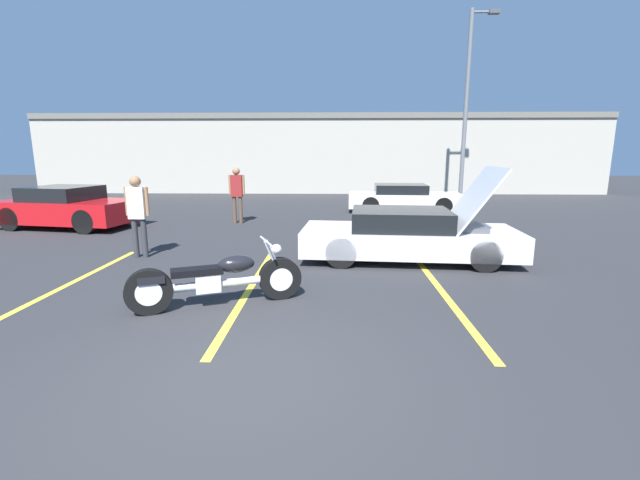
% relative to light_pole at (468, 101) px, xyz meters
% --- Properties ---
extents(ground_plane, '(80.00, 80.00, 0.00)m').
position_rel_light_pole_xyz_m(ground_plane, '(-6.67, -15.41, -4.44)').
color(ground_plane, '#2D2D30').
extents(parking_stripe_foreground, '(0.12, 5.24, 0.01)m').
position_rel_light_pole_xyz_m(parking_stripe_foreground, '(-10.42, -12.40, -4.44)').
color(parking_stripe_foreground, yellow).
rests_on(parking_stripe_foreground, ground).
extents(parking_stripe_middle, '(0.12, 5.24, 0.01)m').
position_rel_light_pole_xyz_m(parking_stripe_middle, '(-7.18, -12.40, -4.44)').
color(parking_stripe_middle, yellow).
rests_on(parking_stripe_middle, ground).
extents(parking_stripe_back, '(0.12, 5.24, 0.01)m').
position_rel_light_pole_xyz_m(parking_stripe_back, '(-3.95, -12.40, -4.44)').
color(parking_stripe_back, yellow).
rests_on(parking_stripe_back, ground).
extents(far_building, '(32.00, 4.20, 4.40)m').
position_rel_light_pole_xyz_m(far_building, '(-6.67, 6.69, -2.10)').
color(far_building, '#B2AD9E').
rests_on(far_building, ground).
extents(light_pole, '(1.21, 0.28, 8.11)m').
position_rel_light_pole_xyz_m(light_pole, '(0.00, 0.00, 0.00)').
color(light_pole, slate).
rests_on(light_pole, ground).
extents(motorcycle, '(2.46, 1.17, 0.97)m').
position_rel_light_pole_xyz_m(motorcycle, '(-7.51, -13.25, -4.04)').
color(motorcycle, black).
rests_on(motorcycle, ground).
extents(show_car_hood_open, '(4.63, 2.12, 1.99)m').
position_rel_light_pole_xyz_m(show_car_hood_open, '(-4.14, -10.31, -3.90)').
color(show_car_hood_open, silver).
rests_on(show_car_hood_open, ground).
extents(parked_car_right_row, '(4.44, 1.94, 1.06)m').
position_rel_light_pole_xyz_m(parked_car_right_row, '(-3.00, -2.52, -3.92)').
color(parked_car_right_row, white).
rests_on(parked_car_right_row, ground).
extents(parked_car_left_row, '(4.28, 2.54, 1.27)m').
position_rel_light_pole_xyz_m(parked_car_left_row, '(-13.95, -6.52, -3.83)').
color(parked_car_left_row, red).
rests_on(parked_car_left_row, ground).
extents(spectator_near_motorcycle, '(0.52, 0.24, 1.81)m').
position_rel_light_pole_xyz_m(spectator_near_motorcycle, '(-8.89, -5.57, -3.36)').
color(spectator_near_motorcycle, brown).
rests_on(spectator_near_motorcycle, ground).
extents(spectator_by_show_car, '(0.52, 0.23, 1.79)m').
position_rel_light_pole_xyz_m(spectator_by_show_car, '(-10.02, -10.26, -3.37)').
color(spectator_by_show_car, '#333338').
rests_on(spectator_by_show_car, ground).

